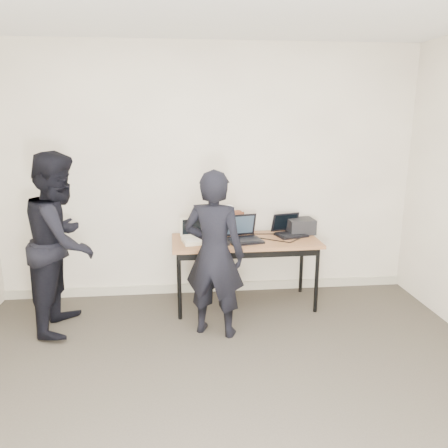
{
  "coord_description": "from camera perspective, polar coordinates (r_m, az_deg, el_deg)",
  "views": [
    {
      "loc": [
        -0.31,
        -2.42,
        1.96
      ],
      "look_at": [
        0.1,
        1.6,
        0.95
      ],
      "focal_mm": 35.0,
      "sensor_mm": 36.0,
      "label": 1
    }
  ],
  "objects": [
    {
      "name": "person_typist",
      "position": [
        3.89,
        -1.3,
        -3.99
      ],
      "size": [
        0.65,
        0.54,
        1.52
      ],
      "primitive_type": "imported",
      "rotation": [
        0.0,
        0.0,
        2.77
      ],
      "color": "black",
      "rests_on": "ground"
    },
    {
      "name": "cables",
      "position": [
        4.5,
        3.49,
        -1.96
      ],
      "size": [
        1.14,
        0.37,
        0.01
      ],
      "rotation": [
        0.0,
        0.0,
        -0.17
      ],
      "color": "black",
      "rests_on": "desk"
    },
    {
      "name": "room",
      "position": [
        2.52,
        1.45,
        -0.05
      ],
      "size": [
        4.6,
        4.6,
        2.8
      ],
      "color": "#3F3930",
      "rests_on": "ground"
    },
    {
      "name": "laptop_center",
      "position": [
        4.45,
        2.55,
        -1.43
      ],
      "size": [
        0.39,
        0.38,
        0.26
      ],
      "rotation": [
        0.0,
        0.0,
        0.21
      ],
      "color": "black",
      "rests_on": "desk"
    },
    {
      "name": "person_observer",
      "position": [
        4.28,
        -20.44,
        -2.21
      ],
      "size": [
        0.67,
        0.84,
        1.66
      ],
      "primitive_type": "imported",
      "rotation": [
        0.0,
        0.0,
        1.52
      ],
      "color": "black",
      "rests_on": "ground"
    },
    {
      "name": "desk",
      "position": [
        4.5,
        2.81,
        -2.79
      ],
      "size": [
        1.51,
        0.67,
        0.72
      ],
      "rotation": [
        0.0,
        0.0,
        0.02
      ],
      "color": "brown",
      "rests_on": "ground"
    },
    {
      "name": "power_brick",
      "position": [
        4.29,
        0.25,
        -2.59
      ],
      "size": [
        0.08,
        0.06,
        0.03
      ],
      "primitive_type": "cube",
      "rotation": [
        0.0,
        0.0,
        -0.17
      ],
      "color": "black",
      "rests_on": "desk"
    },
    {
      "name": "leather_satchel",
      "position": [
        4.65,
        0.24,
        0.15
      ],
      "size": [
        0.38,
        0.23,
        0.25
      ],
      "rotation": [
        0.0,
        0.0,
        0.15
      ],
      "color": "brown",
      "rests_on": "desk"
    },
    {
      "name": "tissue",
      "position": [
        4.62,
        0.59,
        2.06
      ],
      "size": [
        0.13,
        0.1,
        0.08
      ],
      "primitive_type": "ellipsoid",
      "rotation": [
        0.0,
        0.0,
        0.02
      ],
      "color": "white",
      "rests_on": "leather_satchel"
    },
    {
      "name": "baseboard",
      "position": [
        5.05,
        -1.88,
        -8.24
      ],
      "size": [
        4.5,
        0.03,
        0.1
      ],
      "primitive_type": "cube",
      "color": "#B5AE96",
      "rests_on": "ground"
    },
    {
      "name": "laptop_right",
      "position": [
        4.7,
        8.48,
        -0.82
      ],
      "size": [
        0.37,
        0.36,
        0.22
      ],
      "rotation": [
        0.0,
        0.0,
        0.27
      ],
      "color": "black",
      "rests_on": "desk"
    },
    {
      "name": "equipment_box",
      "position": [
        4.78,
        9.98,
        -0.27
      ],
      "size": [
        0.29,
        0.25,
        0.16
      ],
      "primitive_type": "cube",
      "rotation": [
        0.0,
        0.0,
        0.07
      ],
      "color": "black",
      "rests_on": "desk"
    },
    {
      "name": "laptop_beige",
      "position": [
        4.41,
        -3.62,
        -1.72
      ],
      "size": [
        0.33,
        0.33,
        0.23
      ],
      "rotation": [
        0.0,
        0.0,
        0.18
      ],
      "color": "beige",
      "rests_on": "desk"
    }
  ]
}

